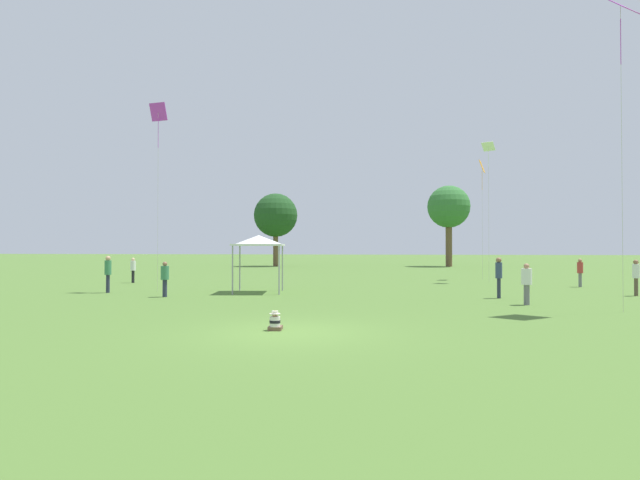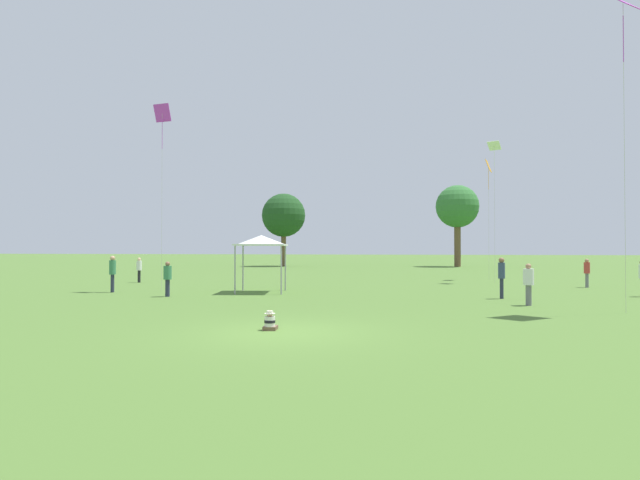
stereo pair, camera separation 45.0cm
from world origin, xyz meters
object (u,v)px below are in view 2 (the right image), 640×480
person_standing_3 (528,281)px  canopy_tent (261,241)px  person_standing_5 (139,268)px  distant_tree_0 (284,216)px  seated_toddler (270,322)px  person_standing_0 (168,276)px  person_standing_1 (113,270)px  kite_1 (488,169)px  kite_2 (494,152)px  distant_tree_1 (457,207)px  kite_3 (623,7)px  person_standing_4 (587,270)px  kite_0 (162,119)px  person_standing_2 (502,273)px

person_standing_3 → canopy_tent: bearing=-158.7°
person_standing_5 → distant_tree_0: 29.37m
seated_toddler → person_standing_0: 10.70m
person_standing_1 → person_standing_3: size_ratio=1.13×
person_standing_3 → kite_1: kite_1 is taller
person_standing_0 → kite_1: size_ratio=0.19×
canopy_tent → kite_2: bearing=35.7°
person_standing_0 → person_standing_5: (-6.04, 8.18, 0.01)m
seated_toddler → distant_tree_1: bearing=74.1°
canopy_tent → person_standing_3: bearing=-17.6°
person_standing_5 → kite_3: bearing=-32.2°
kite_2 → distant_tree_0: kite_2 is taller
distant_tree_0 → distant_tree_1: 20.53m
canopy_tent → person_standing_4: bearing=19.4°
kite_1 → kite_2: 3.27m
person_standing_0 → person_standing_3: bearing=-57.1°
person_standing_4 → kite_2: size_ratio=0.18×
seated_toddler → person_standing_3: 10.90m
seated_toddler → person_standing_4: 21.57m
canopy_tent → kite_0: size_ratio=0.29×
seated_toddler → kite_3: bearing=21.6°
seated_toddler → kite_2: 23.29m
kite_0 → distant_tree_0: 34.41m
kite_3 → person_standing_1: bearing=175.1°
person_standing_3 → distant_tree_0: 42.72m
distant_tree_0 → distant_tree_1: size_ratio=0.91×
person_standing_5 → kite_2: bearing=1.6°
person_standing_1 → kite_2: bearing=-171.1°
kite_0 → distant_tree_1: (18.37, 36.43, -1.87)m
kite_1 → distant_tree_0: distant_tree_0 is taller
seated_toddler → kite_0: kite_0 is taller
person_standing_0 → person_standing_5: person_standing_0 is taller
person_standing_2 → distant_tree_1: bearing=-152.5°
person_standing_0 → kite_3: kite_3 is taller
person_standing_1 → distant_tree_0: 35.81m
person_standing_0 → kite_3: 20.39m
person_standing_3 → person_standing_2: bearing=140.8°
canopy_tent → distant_tree_0: bearing=102.0°
kite_3 → kite_1: bearing=101.5°
person_standing_5 → kite_1: 24.30m
person_standing_2 → distant_tree_0: size_ratio=0.20×
person_standing_2 → kite_3: (3.19, -4.32, 9.25)m
person_standing_3 → person_standing_5: 23.12m
kite_0 → person_standing_3: bearing=-138.5°
person_standing_0 → person_standing_3: 15.23m
person_standing_1 → canopy_tent: canopy_tent is taller
person_standing_1 → distant_tree_1: size_ratio=0.19×
person_standing_4 → person_standing_0: bearing=-159.9°
seated_toddler → kite_1: size_ratio=0.06×
canopy_tent → distant_tree_1: (13.08, 36.45, 4.42)m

